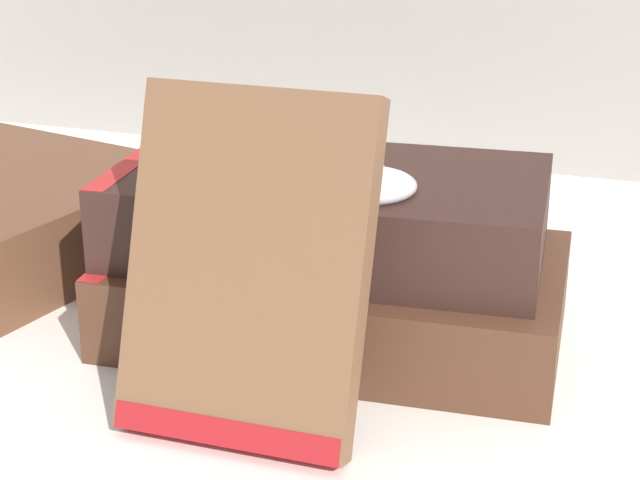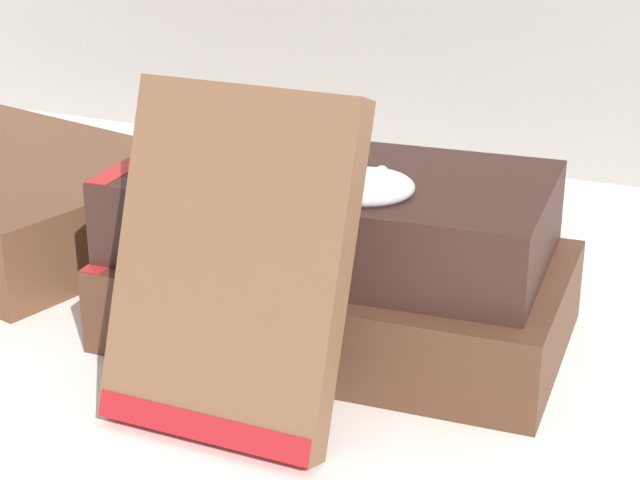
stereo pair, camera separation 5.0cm
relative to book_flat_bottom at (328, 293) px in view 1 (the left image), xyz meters
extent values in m
plane|color=white|center=(-0.05, -0.03, -0.02)|extent=(3.00, 3.00, 0.00)
cube|color=#4C2D1E|center=(0.01, 0.00, 0.00)|extent=(0.24, 0.15, 0.04)
cube|color=#B22323|center=(-0.10, -0.01, 0.00)|extent=(0.02, 0.13, 0.05)
cube|color=#331E19|center=(0.00, 0.01, 0.04)|extent=(0.23, 0.14, 0.04)
cube|color=#B22323|center=(-0.10, 0.00, 0.04)|extent=(0.02, 0.12, 0.04)
cube|color=brown|center=(0.00, -0.10, 0.05)|extent=(0.11, 0.07, 0.15)
cube|color=maroon|center=(0.00, -0.12, -0.01)|extent=(0.10, 0.02, 0.02)
cylinder|color=silver|center=(0.02, -0.02, 0.07)|extent=(0.04, 0.04, 0.01)
torus|color=#B2B2B7|center=(0.02, -0.02, 0.07)|extent=(0.05, 0.05, 0.01)
sphere|color=#B2B2B7|center=(0.02, 0.01, 0.07)|extent=(0.01, 0.01, 0.01)
torus|color=#ADADB2|center=(-0.11, 0.11, -0.02)|extent=(0.05, 0.05, 0.00)
torus|color=#ADADB2|center=(-0.07, 0.12, -0.02)|extent=(0.05, 0.05, 0.00)
cylinder|color=#ADADB2|center=(-0.09, 0.11, -0.02)|extent=(0.02, 0.01, 0.00)
camera|label=1|loc=(0.16, -0.49, 0.23)|focal=60.00mm
camera|label=2|loc=(0.20, -0.47, 0.23)|focal=60.00mm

